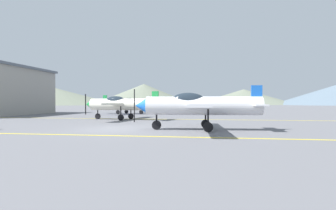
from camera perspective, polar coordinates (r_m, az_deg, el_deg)
ground_plane at (r=15.55m, az=-10.47°, el=-5.00°), size 400.00×400.00×0.00m
apron_line_near at (r=12.76m, az=-14.97°, el=-6.23°), size 80.00×0.16×0.01m
apron_line_far at (r=23.99m, az=-3.53°, el=-2.99°), size 80.00×0.16×0.01m
airplane_near at (r=14.67m, az=6.45°, el=-0.00°), size 7.03×8.09×2.42m
airplane_mid at (r=23.49m, az=-9.89°, el=0.23°), size 7.06×8.10×2.42m
airplane_far at (r=34.66m, az=-9.05°, el=0.37°), size 7.08×8.05×2.42m
airplane_back at (r=44.20m, az=-0.09°, el=0.44°), size 6.98×8.05×2.42m
car_sedan at (r=34.69m, az=8.71°, el=-0.49°), size 4.60×3.81×1.62m
hill_left at (r=155.12m, az=-22.83°, el=1.69°), size 66.74×66.74×8.97m
hill_centerleft at (r=136.79m, az=-5.12°, el=2.24°), size 52.39×52.39×10.66m
hill_centerright at (r=164.49m, az=15.75°, el=1.67°), size 58.73×58.73×9.02m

